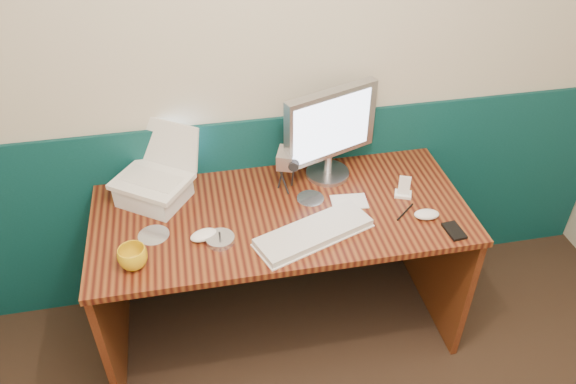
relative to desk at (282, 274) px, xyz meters
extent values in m
cube|color=beige|center=(0.05, 0.37, 0.88)|extent=(3.50, 0.04, 2.50)
cube|color=#073333|center=(0.05, 0.36, 0.12)|extent=(3.48, 0.02, 1.00)
cube|color=#350E09|center=(0.00, 0.00, 0.00)|extent=(1.60, 0.70, 0.75)
cube|color=silver|center=(-0.53, 0.19, 0.42)|extent=(0.34, 0.33, 0.09)
cube|color=silver|center=(0.10, -0.17, 0.39)|extent=(0.51, 0.32, 0.03)
ellipsoid|color=white|center=(0.59, -0.16, 0.39)|extent=(0.11, 0.07, 0.04)
ellipsoid|color=white|center=(-0.34, -0.11, 0.39)|extent=(0.13, 0.10, 0.04)
imported|color=gold|center=(-0.61, -0.21, 0.42)|extent=(0.13, 0.13, 0.09)
cylinder|color=silver|center=(-0.27, -0.14, 0.39)|extent=(0.12, 0.12, 0.02)
cylinder|color=silver|center=(-0.53, -0.05, 0.38)|extent=(0.13, 0.13, 0.00)
cylinder|color=silver|center=(0.14, 0.07, 0.38)|extent=(0.12, 0.12, 0.00)
cylinder|color=black|center=(0.52, -0.11, 0.38)|extent=(0.11, 0.09, 0.01)
cube|color=white|center=(0.30, 0.01, 0.38)|extent=(0.16, 0.12, 0.00)
cube|color=white|center=(0.55, 0.01, 0.38)|extent=(0.09, 0.08, 0.01)
cube|color=white|center=(0.55, 0.01, 0.43)|extent=(0.06, 0.04, 0.09)
cube|color=black|center=(0.67, -0.26, 0.38)|extent=(0.07, 0.11, 0.01)
camera|label=1|loc=(-0.33, -1.81, 1.90)|focal=35.00mm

